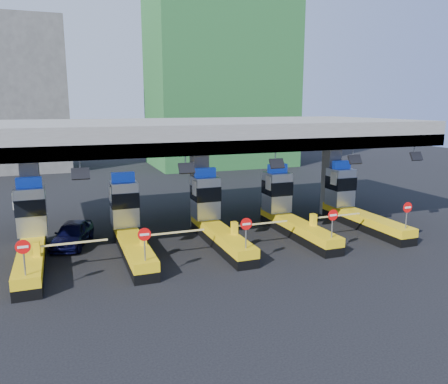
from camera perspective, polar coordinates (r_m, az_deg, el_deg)
name	(u,v)px	position (r m, az deg, el deg)	size (l,w,h in m)	color
ground	(215,241)	(26.22, -1.17, -6.39)	(120.00, 120.00, 0.00)	black
toll_canopy	(200,135)	(27.76, -3.21, 7.50)	(28.00, 12.09, 7.00)	slate
toll_lane_far_left	(31,234)	(24.80, -23.86, -5.07)	(4.43, 8.00, 4.16)	black
toll_lane_left	(129,225)	(24.95, -12.32, -4.24)	(4.43, 8.00, 4.16)	black
toll_lane_center	(213,217)	(26.08, -1.38, -3.29)	(4.43, 8.00, 4.16)	black
toll_lane_right	(288,210)	(28.07, 8.31, -2.35)	(4.43, 8.00, 4.16)	black
toll_lane_far_right	(353,204)	(30.75, 16.51, -1.51)	(4.43, 8.00, 4.16)	black
bg_building_scaffold	(220,58)	(59.45, -0.54, 17.15)	(18.00, 12.00, 28.00)	#1E5926
bg_building_concrete	(6,96)	(59.85, -26.59, 11.15)	(14.00, 10.00, 18.00)	#4C4C49
van	(72,234)	(26.61, -19.19, -5.18)	(1.67, 4.14, 1.41)	black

